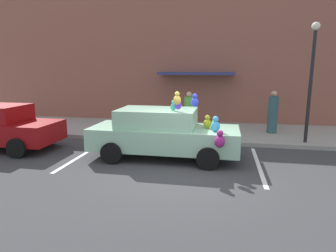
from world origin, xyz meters
TOP-DOWN VIEW (x-y plane):
  - ground_plane at (0.00, 0.00)m, footprint 60.00×60.00m
  - sidewalk at (0.00, 5.00)m, footprint 24.00×4.00m
  - storefront_building at (-0.00, 7.14)m, footprint 24.00×1.25m
  - parking_stripe_front at (1.94, 1.00)m, footprint 0.12×3.60m
  - parking_stripe_rear at (-3.59, 1.00)m, footprint 0.12×3.60m
  - plush_covered_car at (-0.96, 1.19)m, footprint 4.57×2.09m
  - parked_sedan_behind at (-6.74, 1.13)m, footprint 4.01×1.92m
  - teddy_bear_on_sidewalk at (-1.46, 3.64)m, footprint 0.40×0.33m
  - street_lamp_post at (3.83, 3.50)m, footprint 0.28×0.28m
  - pedestrian_near_shopfront at (-0.48, 3.92)m, footprint 0.39×0.39m
  - pedestrian_walking_past at (2.88, 4.96)m, footprint 0.40×0.40m

SIDE VIEW (x-z plane):
  - ground_plane at x=0.00m, z-range 0.00..0.00m
  - parking_stripe_front at x=1.94m, z-range 0.00..0.01m
  - parking_stripe_rear at x=-3.59m, z-range 0.00..0.01m
  - sidewalk at x=0.00m, z-range 0.00..0.15m
  - teddy_bear_on_sidewalk at x=-1.46m, z-range 0.12..0.88m
  - parked_sedan_behind at x=-6.74m, z-range 0.02..1.56m
  - plush_covered_car at x=-0.96m, z-range -0.27..1.87m
  - pedestrian_walking_past at x=2.88m, z-range 0.08..1.81m
  - pedestrian_near_shopfront at x=-0.48m, z-range 0.08..1.81m
  - street_lamp_post at x=3.83m, z-range 0.60..4.76m
  - storefront_building at x=0.00m, z-range -0.01..6.39m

